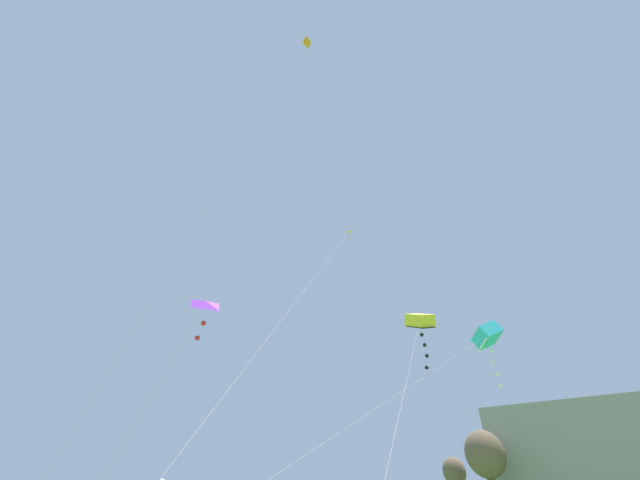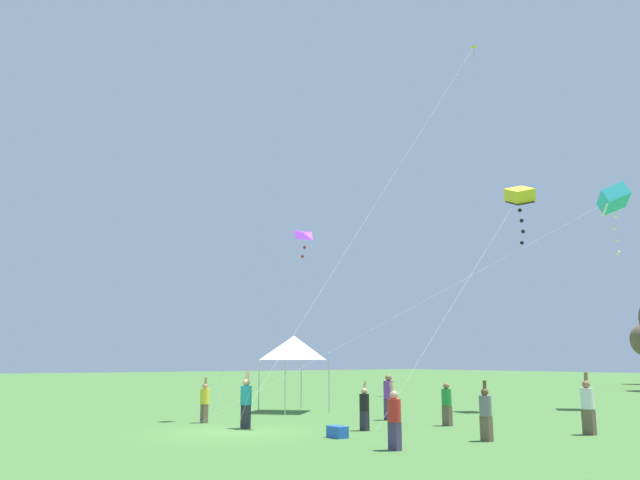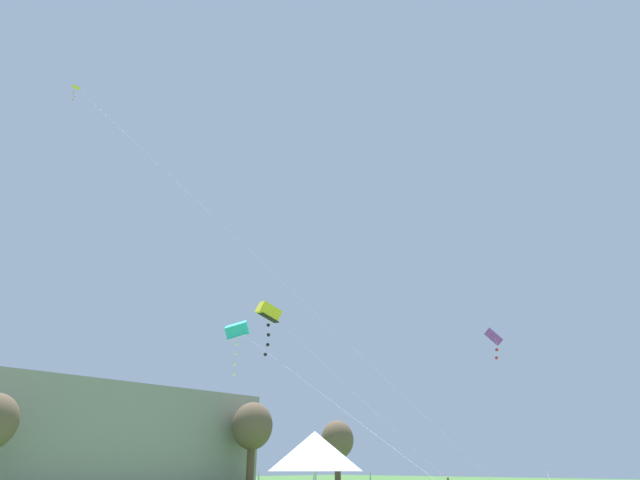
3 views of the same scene
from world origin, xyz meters
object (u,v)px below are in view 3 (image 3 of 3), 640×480
festival_tent (315,451)px  kite_cyan_box_3 (237,331)px  kite_purple_delta_0 (495,338)px  kite_yellow_box_2 (269,313)px  kite_yellow_delta_4 (86,97)px

festival_tent → kite_cyan_box_3: 19.12m
kite_purple_delta_0 → kite_yellow_box_2: kite_yellow_box_2 is taller
festival_tent → kite_yellow_box_2: 14.02m
kite_yellow_delta_4 → kite_yellow_box_2: bearing=-39.2°
kite_purple_delta_0 → kite_yellow_delta_4: bearing=115.2°
festival_tent → kite_yellow_box_2: size_ratio=0.28×
kite_yellow_delta_4 → kite_cyan_box_3: bearing=-12.8°
festival_tent → kite_purple_delta_0: 8.42m
kite_yellow_box_2 → kite_yellow_delta_4: size_ratio=0.47×
kite_yellow_box_2 → kite_purple_delta_0: bearing=-89.4°
festival_tent → kite_yellow_box_2: bearing=57.7°
festival_tent → kite_yellow_delta_4: 29.05m
kite_cyan_box_3 → kite_yellow_delta_4: bearing=167.2°
kite_purple_delta_0 → kite_cyan_box_3: (1.79, 18.97, 3.85)m
kite_purple_delta_0 → kite_yellow_delta_4: (-10.22, 21.71, 18.29)m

